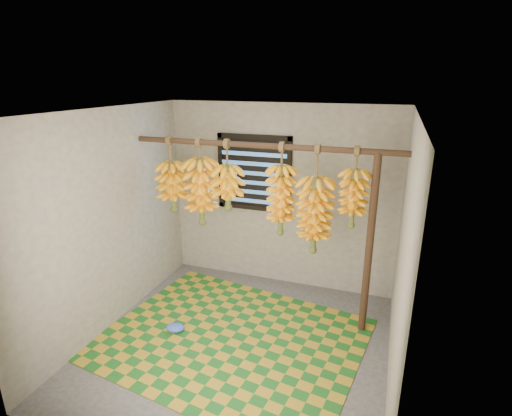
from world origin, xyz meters
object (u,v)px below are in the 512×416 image
at_px(plastic_bag, 175,328).
at_px(banana_bunch_e, 315,216).
at_px(support_post, 369,247).
at_px(banana_bunch_a, 173,187).
at_px(banana_bunch_f, 353,199).
at_px(woven_mat, 231,338).
at_px(banana_bunch_d, 281,200).
at_px(banana_bunch_b, 201,192).
at_px(banana_bunch_c, 228,188).

distance_m(plastic_bag, banana_bunch_e, 1.97).
xyz_separation_m(support_post, banana_bunch_a, (-2.30, 0.00, 0.45)).
bearing_deg(banana_bunch_f, woven_mat, -150.28).
distance_m(banana_bunch_d, banana_bunch_e, 0.40).
xyz_separation_m(banana_bunch_b, banana_bunch_c, (0.34, 0.00, 0.08)).
height_order(banana_bunch_c, banana_bunch_e, same).
xyz_separation_m(plastic_bag, banana_bunch_b, (0.02, 0.73, 1.37)).
distance_m(plastic_bag, banana_bunch_b, 1.55).
xyz_separation_m(woven_mat, banana_bunch_f, (1.12, 0.64, 1.51)).
relative_size(banana_bunch_b, banana_bunch_c, 1.27).
bearing_deg(banana_bunch_f, banana_bunch_b, -180.00).
height_order(support_post, banana_bunch_b, banana_bunch_b).
relative_size(woven_mat, plastic_bag, 12.85).
relative_size(banana_bunch_a, banana_bunch_b, 0.89).
bearing_deg(woven_mat, banana_bunch_b, 133.74).
bearing_deg(banana_bunch_b, banana_bunch_a, 180.00).
bearing_deg(banana_bunch_b, banana_bunch_d, 0.00).
distance_m(support_post, banana_bunch_b, 1.97).
relative_size(banana_bunch_a, banana_bunch_f, 1.06).
relative_size(banana_bunch_a, banana_bunch_d, 0.88).
bearing_deg(banana_bunch_f, banana_bunch_c, -180.00).
bearing_deg(banana_bunch_f, support_post, -0.00).
xyz_separation_m(woven_mat, banana_bunch_b, (-0.61, 0.64, 1.42)).
bearing_deg(woven_mat, banana_bunch_c, 113.23).
bearing_deg(plastic_bag, banana_bunch_d, 36.48).
distance_m(support_post, plastic_bag, 2.28).
distance_m(banana_bunch_c, banana_bunch_d, 0.63).
relative_size(banana_bunch_a, banana_bunch_c, 1.13).
height_order(woven_mat, banana_bunch_c, banana_bunch_c).
relative_size(woven_mat, banana_bunch_d, 2.60).
bearing_deg(banana_bunch_e, plastic_bag, -151.87).
height_order(woven_mat, plastic_bag, plastic_bag).
xyz_separation_m(support_post, banana_bunch_d, (-0.97, 0.00, 0.42)).
xyz_separation_m(plastic_bag, banana_bunch_f, (1.74, 0.73, 1.46)).
xyz_separation_m(banana_bunch_c, banana_bunch_d, (0.62, 0.00, -0.09)).
relative_size(banana_bunch_d, banana_bunch_e, 0.87).
bearing_deg(plastic_bag, support_post, 20.44).
distance_m(support_post, banana_bunch_e, 0.65).
relative_size(support_post, banana_bunch_e, 1.69).
height_order(banana_bunch_a, banana_bunch_f, same).
relative_size(banana_bunch_c, banana_bunch_f, 0.94).
bearing_deg(banana_bunch_c, support_post, 0.00).
bearing_deg(banana_bunch_b, woven_mat, -46.26).
bearing_deg(banana_bunch_c, plastic_bag, -116.16).
bearing_deg(banana_bunch_c, woven_mat, -66.77).
bearing_deg(plastic_bag, banana_bunch_c, 63.84).
height_order(banana_bunch_b, banana_bunch_c, same).
xyz_separation_m(banana_bunch_e, banana_bunch_f, (0.39, 0.00, 0.23)).
relative_size(support_post, woven_mat, 0.75).
relative_size(banana_bunch_c, banana_bunch_d, 0.78).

